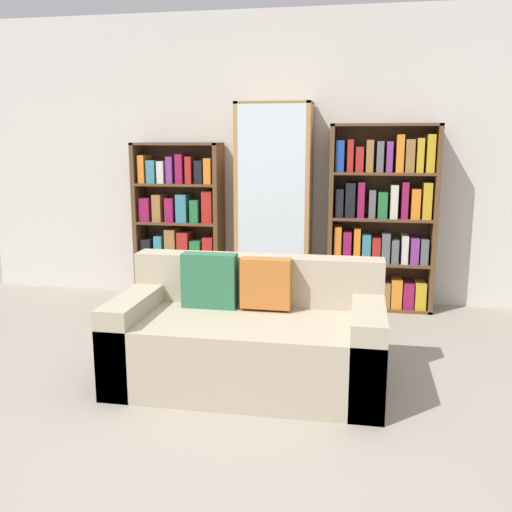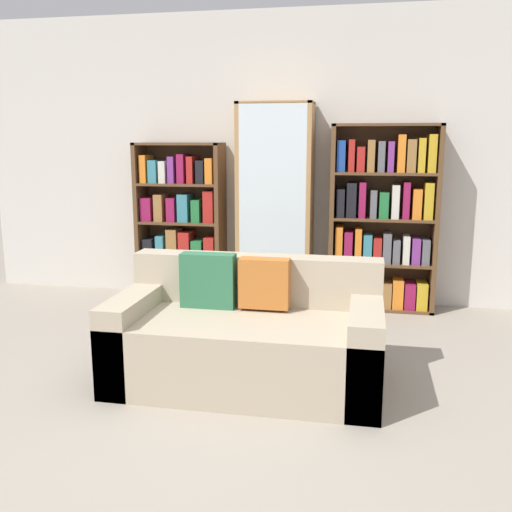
# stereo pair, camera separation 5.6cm
# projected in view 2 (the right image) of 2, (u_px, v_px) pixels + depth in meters

# --- Properties ---
(ground_plane) EXTENTS (16.00, 16.00, 0.00)m
(ground_plane) POSITION_uv_depth(u_px,v_px,m) (208.00, 427.00, 3.10)
(ground_plane) COLOR gray
(wall_back) EXTENTS (6.06, 0.06, 2.70)m
(wall_back) POSITION_uv_depth(u_px,v_px,m) (283.00, 159.00, 5.41)
(wall_back) COLOR beige
(wall_back) RESTS_ON ground
(couch) EXTENTS (1.67, 0.86, 0.80)m
(couch) POSITION_uv_depth(u_px,v_px,m) (247.00, 338.00, 3.64)
(couch) COLOR tan
(couch) RESTS_ON ground
(bookshelf_left) EXTENTS (0.84, 0.32, 1.51)m
(bookshelf_left) POSITION_uv_depth(u_px,v_px,m) (181.00, 225.00, 5.52)
(bookshelf_left) COLOR brown
(bookshelf_left) RESTS_ON ground
(display_cabinet) EXTENTS (0.68, 0.36, 1.87)m
(display_cabinet) POSITION_uv_depth(u_px,v_px,m) (275.00, 206.00, 5.29)
(display_cabinet) COLOR #AD7F4C
(display_cabinet) RESTS_ON ground
(bookshelf_right) EXTENTS (0.95, 0.32, 1.67)m
(bookshelf_right) POSITION_uv_depth(u_px,v_px,m) (383.00, 222.00, 5.14)
(bookshelf_right) COLOR brown
(bookshelf_right) RESTS_ON ground
(wine_bottle) EXTENTS (0.09, 0.09, 0.35)m
(wine_bottle) POSITION_uv_depth(u_px,v_px,m) (315.00, 302.00, 4.97)
(wine_bottle) COLOR #143819
(wine_bottle) RESTS_ON ground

